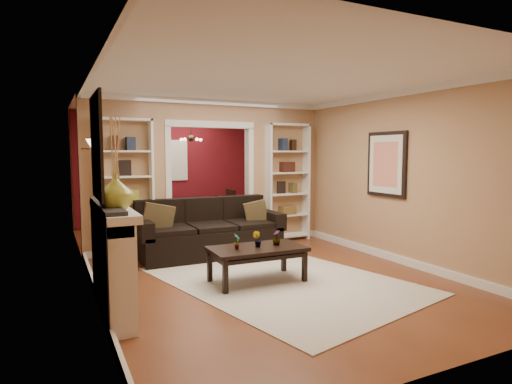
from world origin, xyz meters
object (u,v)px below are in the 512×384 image
bookshelf_left (126,188)px  fireplace (114,259)px  bookshelf_right (287,182)px  sofa (209,228)px  dining_table (192,216)px  coffee_table (257,265)px

bookshelf_left → fireplace: (-0.54, -2.53, -0.57)m
bookshelf_left → bookshelf_right: same height
sofa → dining_table: sofa is taller
coffee_table → bookshelf_left: size_ratio=0.55×
sofa → fireplace: 2.65m
coffee_table → bookshelf_left: (-1.33, 2.26, 0.91)m
coffee_table → bookshelf_right: 3.01m
fireplace → sofa: bearing=47.3°
bookshelf_left → dining_table: 2.59m
coffee_table → bookshelf_right: bookshelf_right is taller
bookshelf_left → bookshelf_right: 3.10m
sofa → fireplace: (-1.80, -1.95, 0.10)m
sofa → bookshelf_left: size_ratio=1.06×
coffee_table → fireplace: size_ratio=0.74×
bookshelf_right → bookshelf_left: bearing=180.0°
coffee_table → bookshelf_right: (1.77, 2.26, 0.91)m
bookshelf_left → dining_table: bearing=46.4°
bookshelf_right → dining_table: bearing=128.3°
coffee_table → bookshelf_left: 2.78m
coffee_table → fireplace: bearing=-170.4°
coffee_table → dining_table: 4.06m
sofa → dining_table: (0.44, 2.36, -0.16)m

